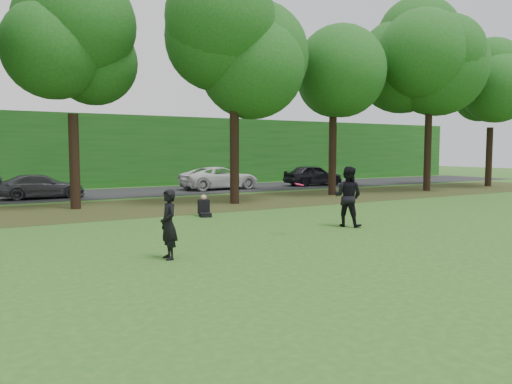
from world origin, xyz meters
TOP-DOWN VIEW (x-y plane):
  - ground at (0.00, 0.00)m, footprint 120.00×120.00m
  - leaf_litter at (0.00, 13.00)m, footprint 60.00×7.00m
  - street at (0.00, 21.00)m, footprint 70.00×7.00m
  - far_hedge at (0.00, 27.00)m, footprint 70.00×3.00m
  - player_left at (-3.17, 2.33)m, footprint 0.42×0.62m
  - player_right at (3.82, 4.02)m, footprint 1.15×1.23m
  - parked_cars at (0.52, 20.17)m, footprint 35.65×2.99m
  - frisbee at (1.34, 3.37)m, footprint 0.34×0.34m
  - seated_person at (0.80, 8.88)m, footprint 0.57×0.81m
  - tree_line at (-0.34, 12.94)m, footprint 55.30×7.90m

SIDE VIEW (x-z plane):
  - ground at x=0.00m, z-range 0.00..0.00m
  - leaf_litter at x=0.00m, z-range 0.00..0.01m
  - street at x=0.00m, z-range 0.00..0.02m
  - seated_person at x=0.80m, z-range -0.10..0.73m
  - parked_cars at x=0.52m, z-range -0.03..1.49m
  - player_left at x=-3.17m, z-range 0.00..1.64m
  - player_right at x=3.82m, z-range 0.00..2.01m
  - frisbee at x=1.34m, z-range 1.50..1.58m
  - far_hedge at x=0.00m, z-range 0.00..5.00m
  - tree_line at x=-0.34m, z-range 1.69..14.00m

